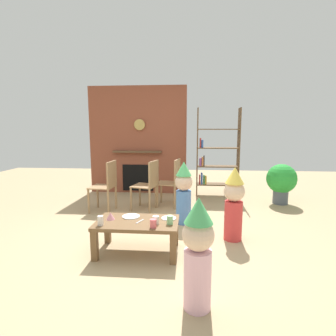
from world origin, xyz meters
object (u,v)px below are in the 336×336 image
birthday_cake_slice (110,216)px  paper_plate_front (131,216)px  coffee_table (137,226)px  child_with_cone_hat (198,251)px  paper_cup_near_right (153,223)px  paper_plate_rear (169,218)px  dining_chair_middle (149,182)px  child_in_pink (234,202)px  paper_cup_center (100,221)px  child_by_the_chairs (184,191)px  dining_chair_right (172,180)px  dining_chair_left (107,183)px  paper_cup_near_left (170,220)px  bookshelf (215,157)px  potted_plant_tall (281,181)px  paper_cup_far_left (156,220)px

birthday_cake_slice → paper_plate_front: bearing=26.3°
coffee_table → paper_plate_front: 0.18m
birthday_cake_slice → child_with_cone_hat: 1.38m
paper_cup_near_right → child_with_cone_hat: child_with_cone_hat is taller
paper_plate_rear → dining_chair_middle: size_ratio=0.20×
paper_plate_front → dining_chair_middle: 1.52m
coffee_table → child_with_cone_hat: bearing=-53.8°
paper_plate_front → child_in_pink: 1.34m
paper_cup_center → child_by_the_chairs: child_by_the_chairs is taller
paper_plate_rear → child_in_pink: child_in_pink is taller
coffee_table → dining_chair_right: dining_chair_right is taller
dining_chair_middle → dining_chair_left: bearing=25.0°
child_with_cone_hat → paper_cup_center: bearing=18.3°
paper_cup_near_left → child_in_pink: 0.97m
bookshelf → dining_chair_middle: 1.76m
bookshelf → child_by_the_chairs: bookshelf is taller
birthday_cake_slice → potted_plant_tall: potted_plant_tall is taller
bookshelf → paper_cup_near_left: size_ratio=19.23×
bookshelf → paper_cup_near_right: bearing=-107.2°
paper_cup_near_right → child_with_cone_hat: bearing=-57.8°
paper_plate_rear → dining_chair_left: 1.86m
child_with_cone_hat → dining_chair_right: child_with_cone_hat is taller
paper_plate_front → paper_plate_rear: (0.47, -0.03, 0.00)m
paper_cup_center → birthday_cake_slice: size_ratio=1.08×
paper_cup_near_left → potted_plant_tall: 3.08m
paper_cup_center → paper_plate_rear: bearing=20.3°
paper_cup_far_left → dining_chair_right: dining_chair_right is taller
paper_cup_center → child_by_the_chairs: (0.90, 1.20, 0.07)m
coffee_table → dining_chair_left: bearing=119.0°
child_by_the_chairs → paper_plate_rear: bearing=17.3°
paper_cup_near_right → dining_chair_left: bearing=121.7°
paper_plate_front → child_with_cone_hat: child_with_cone_hat is taller
paper_cup_near_left → paper_plate_rear: paper_cup_near_left is taller
potted_plant_tall → paper_plate_front: bearing=-139.7°
paper_cup_near_left → child_by_the_chairs: 1.11m
child_by_the_chairs → dining_chair_left: size_ratio=1.08×
bookshelf → dining_chair_middle: bearing=-137.2°
child_in_pink → dining_chair_middle: 1.76m
bookshelf → dining_chair_right: bearing=-133.5°
child_with_cone_hat → potted_plant_tall: 3.62m
paper_cup_near_right → child_by_the_chairs: child_by_the_chairs is taller
potted_plant_tall → bookshelf: bearing=155.9°
birthday_cake_slice → dining_chair_left: bearing=109.0°
paper_cup_center → paper_plate_rear: paper_cup_center is taller
bookshelf → child_with_cone_hat: bookshelf is taller
paper_cup_near_left → child_in_pink: (0.80, 0.54, 0.08)m
bookshelf → birthday_cake_slice: bookshelf is taller
paper_cup_near_left → dining_chair_right: size_ratio=0.11×
dining_chair_left → potted_plant_tall: (3.24, 0.74, -0.05)m
paper_plate_rear → child_in_pink: 0.91m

